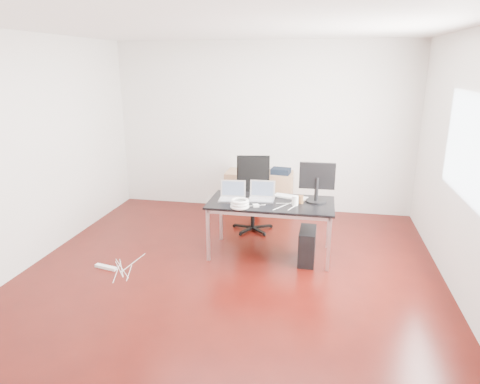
% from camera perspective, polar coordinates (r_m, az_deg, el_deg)
% --- Properties ---
extents(room_shell, '(5.00, 5.00, 5.00)m').
position_cam_1_polar(room_shell, '(4.82, -0.82, 4.43)').
color(room_shell, '#350906').
rests_on(room_shell, ground).
extents(desk, '(1.60, 0.80, 0.73)m').
position_cam_1_polar(desk, '(5.52, 4.15, -1.83)').
color(desk, black).
rests_on(desk, ground).
extents(office_chair, '(0.55, 0.57, 1.08)m').
position_cam_1_polar(office_chair, '(6.44, 1.74, 0.25)').
color(office_chair, black).
rests_on(office_chair, ground).
extents(filing_cabinet_left, '(0.50, 0.50, 0.70)m').
position_cam_1_polar(filing_cabinet_left, '(7.27, 0.22, 0.10)').
color(filing_cabinet_left, '#A47752').
rests_on(filing_cabinet_left, ground).
extents(filing_cabinet_right, '(0.50, 0.50, 0.70)m').
position_cam_1_polar(filing_cabinet_right, '(7.18, 4.93, -0.17)').
color(filing_cabinet_right, '#A47752').
rests_on(filing_cabinet_right, ground).
extents(pc_tower, '(0.21, 0.45, 0.44)m').
position_cam_1_polar(pc_tower, '(5.52, 8.94, -7.10)').
color(pc_tower, black).
rests_on(pc_tower, ground).
extents(wastebasket, '(0.29, 0.29, 0.28)m').
position_cam_1_polar(wastebasket, '(7.28, 4.06, -1.66)').
color(wastebasket, black).
rests_on(wastebasket, ground).
extents(power_strip, '(0.31, 0.12, 0.04)m').
position_cam_1_polar(power_strip, '(5.62, -17.45, -9.54)').
color(power_strip, white).
rests_on(power_strip, ground).
extents(laptop_left, '(0.35, 0.28, 0.23)m').
position_cam_1_polar(laptop_left, '(5.58, -1.04, -0.41)').
color(laptop_left, silver).
rests_on(laptop_left, desk).
extents(laptop_right, '(0.34, 0.26, 0.23)m').
position_cam_1_polar(laptop_right, '(5.58, 2.91, -0.45)').
color(laptop_right, silver).
rests_on(laptop_right, desk).
extents(monitor, '(0.45, 0.26, 0.51)m').
position_cam_1_polar(monitor, '(5.51, 10.22, 1.57)').
color(monitor, black).
rests_on(monitor, desk).
extents(keyboard, '(0.46, 0.26, 0.02)m').
position_cam_1_polar(keyboard, '(5.69, 6.77, -0.65)').
color(keyboard, white).
rests_on(keyboard, desk).
extents(cup_white, '(0.09, 0.09, 0.12)m').
position_cam_1_polar(cup_white, '(5.39, 7.36, -1.14)').
color(cup_white, white).
rests_on(cup_white, desk).
extents(cup_brown, '(0.08, 0.08, 0.10)m').
position_cam_1_polar(cup_brown, '(5.48, 8.06, -0.98)').
color(cup_brown, brown).
rests_on(cup_brown, desk).
extents(cable_coil, '(0.24, 0.24, 0.11)m').
position_cam_1_polar(cable_coil, '(5.25, -0.03, -1.56)').
color(cable_coil, white).
rests_on(cable_coil, desk).
extents(power_adapter, '(0.09, 0.09, 0.03)m').
position_cam_1_polar(power_adapter, '(5.31, 2.13, -1.81)').
color(power_adapter, white).
rests_on(power_adapter, desk).
extents(speaker, '(0.09, 0.08, 0.18)m').
position_cam_1_polar(speaker, '(7.12, 0.58, 3.40)').
color(speaker, '#9E9E9E').
rests_on(speaker, filing_cabinet_left).
extents(navy_garment, '(0.33, 0.28, 0.09)m').
position_cam_1_polar(navy_garment, '(7.04, 5.46, 2.79)').
color(navy_garment, black).
rests_on(navy_garment, filing_cabinet_right).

